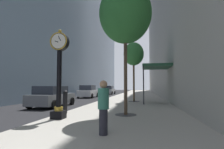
# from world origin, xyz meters

# --- Properties ---
(ground_plane) EXTENTS (110.00, 110.00, 0.00)m
(ground_plane) POSITION_xyz_m (0.00, 27.00, 0.00)
(ground_plane) COLOR black
(ground_plane) RESTS_ON ground
(sidewalk_right) EXTENTS (6.79, 80.00, 0.14)m
(sidewalk_right) POSITION_xyz_m (3.39, 30.00, 0.07)
(sidewalk_right) COLOR #9E998E
(sidewalk_right) RESTS_ON ground
(street_clock) EXTENTS (0.84, 0.55, 4.08)m
(street_clock) POSITION_xyz_m (0.66, 6.65, 2.37)
(street_clock) COLOR black
(street_clock) RESTS_ON sidewalk_right
(bollard_third) EXTENTS (0.26, 0.26, 1.23)m
(bollard_third) POSITION_xyz_m (0.21, 8.40, 0.78)
(bollard_third) COLOR black
(bollard_third) RESTS_ON sidewalk_right
(street_tree_near) EXTENTS (2.76, 2.76, 6.87)m
(street_tree_near) POSITION_xyz_m (3.55, 8.26, 5.40)
(street_tree_near) COLOR #333335
(street_tree_near) RESTS_ON sidewalk_right
(street_tree_mid_near) EXTENTS (1.96, 1.96, 5.72)m
(street_tree_mid_near) POSITION_xyz_m (3.55, 16.69, 4.69)
(street_tree_mid_near) COLOR #333335
(street_tree_mid_near) RESTS_ON sidewalk_right
(pedestrian_walking) EXTENTS (0.42, 0.42, 1.64)m
(pedestrian_walking) POSITION_xyz_m (3.26, 4.25, 1.00)
(pedestrian_walking) COLOR #23232D
(pedestrian_walking) RESTS_ON sidewalk_right
(storefront_awning) EXTENTS (2.40, 3.60, 3.30)m
(storefront_awning) POSITION_xyz_m (5.55, 15.60, 3.28)
(storefront_awning) COLOR #235138
(storefront_awning) RESTS_ON sidewalk_right
(car_grey_near) EXTENTS (2.20, 4.64, 1.61)m
(car_grey_near) POSITION_xyz_m (-2.59, 12.35, 0.79)
(car_grey_near) COLOR slate
(car_grey_near) RESTS_ON ground
(car_white_mid) EXTENTS (2.14, 4.54, 1.74)m
(car_white_mid) POSITION_xyz_m (-3.23, 24.04, 0.84)
(car_white_mid) COLOR silver
(car_white_mid) RESTS_ON ground
(car_silver_far) EXTENTS (2.21, 4.26, 1.69)m
(car_silver_far) POSITION_xyz_m (-2.47, 35.76, 0.82)
(car_silver_far) COLOR #B7BABF
(car_silver_far) RESTS_ON ground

